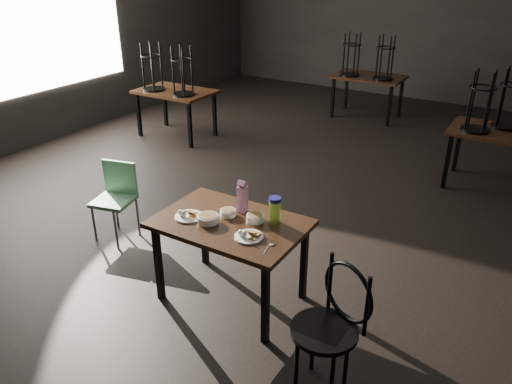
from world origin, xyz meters
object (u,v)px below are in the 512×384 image
Objects in this scene: juice_carton at (242,197)px; school_chair at (116,194)px; main_table at (230,230)px; water_bottle at (275,210)px; bentwood_chair at (333,319)px.

juice_carton is 1.64m from school_chair.
main_table is at bearing -23.79° from school_chair.
water_bottle is (0.33, -0.03, -0.02)m from juice_carton.
school_chair is at bearing 176.84° from water_bottle.
juice_carton is (-0.01, 0.20, 0.21)m from main_table.
school_chair is (-1.60, 0.28, -0.19)m from main_table.
main_table is 0.29m from juice_carton.
bentwood_chair is 1.17× the size of school_chair.
water_bottle is at bearing -17.07° from school_chair.
bentwood_chair is (0.79, -0.62, -0.31)m from water_bottle.
main_table is at bearing -86.42° from juice_carton.
juice_carton reaches higher than bentwood_chair.
juice_carton is at bearing 93.58° from main_table.
water_bottle is (0.31, 0.17, 0.19)m from main_table.
water_bottle is 1.95m from school_chair.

